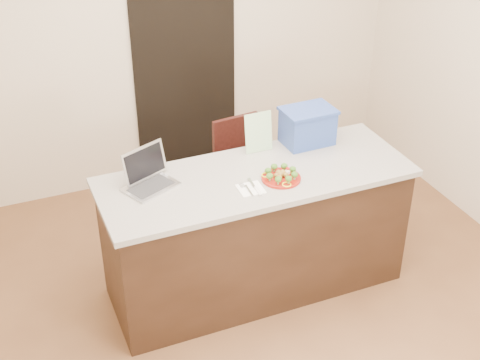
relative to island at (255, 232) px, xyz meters
name	(u,v)px	position (x,y,z in m)	size (l,w,h in m)	color
ground	(269,306)	(0.00, -0.25, -0.46)	(4.00, 4.00, 0.00)	brown
room_shell	(276,89)	(0.00, -0.25, 1.16)	(4.00, 4.00, 4.00)	white
doorway	(185,68)	(0.10, 1.73, 0.54)	(0.90, 0.02, 2.00)	black
island	(255,232)	(0.00, 0.00, 0.00)	(2.06, 0.76, 0.92)	black
plate	(281,178)	(0.12, -0.12, 0.47)	(0.25, 0.25, 0.02)	maroon
meatballs	(281,174)	(0.12, -0.11, 0.49)	(0.10, 0.09, 0.04)	olive
broccoli	(281,173)	(0.12, -0.12, 0.51)	(0.22, 0.22, 0.04)	#2A5516
pepper_rings	(281,177)	(0.12, -0.12, 0.48)	(0.23, 0.22, 0.01)	yellow
napkin	(251,189)	(-0.11, -0.15, 0.46)	(0.15, 0.15, 0.01)	white
fork	(247,188)	(-0.13, -0.14, 0.47)	(0.04, 0.17, 0.00)	#B2B3B7
knife	(256,188)	(-0.08, -0.17, 0.47)	(0.03, 0.21, 0.01)	white
yogurt_bottle	(288,173)	(0.17, -0.11, 0.49)	(0.03, 0.03, 0.07)	white
laptop	(148,175)	(-0.68, 0.16, 0.52)	(0.39, 0.37, 0.23)	#B7B8BD
leaflet	(259,132)	(0.14, 0.29, 0.60)	(0.20, 0.00, 0.28)	white
blue_box	(307,126)	(0.51, 0.27, 0.59)	(0.37, 0.27, 0.26)	#284392
chair	(240,165)	(0.23, 0.82, 0.04)	(0.43, 0.43, 0.88)	#381410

